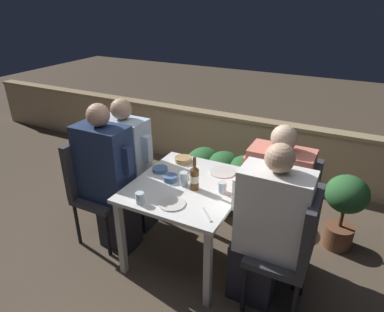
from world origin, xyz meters
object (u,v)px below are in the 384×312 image
object	(u,v)px
chair_right_far	(297,213)
person_coral_top	(272,201)
chair_left_near	(92,182)
chair_left_far	(113,166)
person_blue_shirt	(129,165)
potted_plant	(345,205)
person_white_polo	(266,229)
chair_right_near	(295,245)
person_navy_jumper	(109,179)
beer_bottle	(194,177)

from	to	relation	value
chair_right_far	person_coral_top	size ratio (longest dim) A/B	0.77
chair_left_near	chair_left_far	xyz separation A→B (m)	(-0.03, 0.33, 0.00)
person_blue_shirt	person_coral_top	world-z (taller)	person_blue_shirt
chair_left_far	potted_plant	bearing A→B (deg)	14.78
chair_left_near	person_white_polo	bearing A→B (deg)	-1.30
chair_right_near	person_white_polo	distance (m)	0.21
person_navy_jumper	person_coral_top	bearing A→B (deg)	14.22
chair_right_near	beer_bottle	distance (m)	0.87
chair_left_near	chair_right_near	distance (m)	1.80
chair_right_near	potted_plant	xyz separation A→B (m)	(0.26, 0.91, -0.15)
chair_left_far	person_blue_shirt	world-z (taller)	person_blue_shirt
beer_bottle	chair_right_near	bearing A→B (deg)	-9.76
person_coral_top	beer_bottle	size ratio (longest dim) A/B	4.65
person_blue_shirt	chair_right_far	bearing A→B (deg)	0.39
person_navy_jumper	beer_bottle	xyz separation A→B (m)	(0.77, 0.11, 0.16)
person_navy_jumper	chair_right_near	xyz separation A→B (m)	(1.60, -0.04, -0.08)
chair_left_near	person_blue_shirt	xyz separation A→B (m)	(0.17, 0.33, 0.06)
chair_left_far	person_blue_shirt	xyz separation A→B (m)	(0.20, -0.00, 0.06)
chair_right_near	chair_left_near	bearing A→B (deg)	178.85
person_blue_shirt	person_coral_top	bearing A→B (deg)	0.45
person_coral_top	beer_bottle	world-z (taller)	person_coral_top
person_navy_jumper	potted_plant	bearing A→B (deg)	25.32
chair_left_far	person_coral_top	size ratio (longest dim) A/B	0.77
person_white_polo	chair_right_near	bearing A→B (deg)	-0.00
chair_left_near	person_coral_top	distance (m)	1.57
person_blue_shirt	chair_right_near	distance (m)	1.67
person_coral_top	chair_left_near	bearing A→B (deg)	-167.57
potted_plant	chair_left_far	bearing A→B (deg)	-165.22
chair_left_far	person_coral_top	distance (m)	1.57
chair_left_near	chair_right_far	bearing A→B (deg)	11.02
chair_left_far	person_coral_top	xyz separation A→B (m)	(1.57, 0.01, 0.05)
chair_right_far	beer_bottle	world-z (taller)	beer_bottle
chair_right_far	person_white_polo	bearing A→B (deg)	-110.68
chair_left_far	chair_right_near	world-z (taller)	same
chair_left_far	person_white_polo	size ratio (longest dim) A/B	0.76
person_blue_shirt	person_coral_top	distance (m)	1.36
chair_right_near	beer_bottle	xyz separation A→B (m)	(-0.83, 0.14, 0.24)
person_blue_shirt	potted_plant	xyz separation A→B (m)	(1.89, 0.55, -0.21)
chair_right_near	person_white_polo	bearing A→B (deg)	180.00
chair_left_near	person_white_polo	size ratio (longest dim) A/B	0.76
person_coral_top	potted_plant	size ratio (longest dim) A/B	1.78
beer_bottle	potted_plant	distance (m)	1.39
chair_left_near	chair_right_near	size ratio (longest dim) A/B	1.00
person_white_polo	beer_bottle	size ratio (longest dim) A/B	4.71
person_white_polo	beer_bottle	world-z (taller)	person_white_polo
person_white_polo	potted_plant	xyz separation A→B (m)	(0.46, 0.91, -0.21)
person_navy_jumper	person_blue_shirt	world-z (taller)	person_navy_jumper
chair_left_far	person_navy_jumper	bearing A→B (deg)	-55.02
person_white_polo	chair_right_far	xyz separation A→B (m)	(0.14, 0.37, -0.06)
person_white_polo	potted_plant	bearing A→B (deg)	63.26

